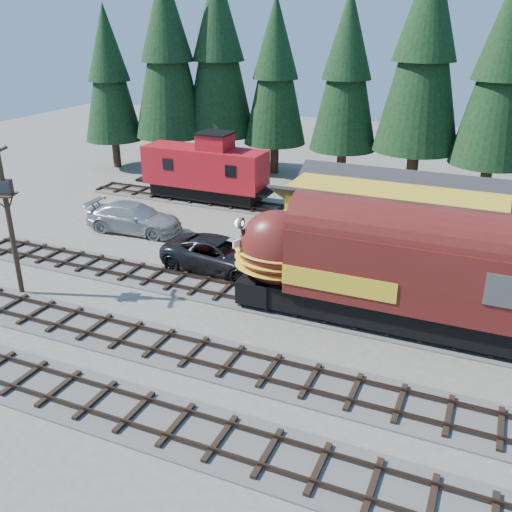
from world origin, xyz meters
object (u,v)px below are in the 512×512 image
at_px(depot, 393,222).
at_px(pickup_truck_a, 220,255).
at_px(utility_pole, 8,210).
at_px(locomotive, 400,275).
at_px(caboose, 205,170).
at_px(pickup_truck_b, 134,218).

relative_size(depot, pickup_truck_a, 1.84).
bearing_deg(utility_pole, depot, 11.90).
distance_m(locomotive, caboose, 22.62).
distance_m(depot, caboose, 17.77).
bearing_deg(locomotive, pickup_truck_a, 166.56).
xyz_separation_m(depot, caboose, (-16.10, 7.50, -0.40)).
xyz_separation_m(depot, utility_pole, (-17.46, -10.90, 1.74)).
xyz_separation_m(locomotive, pickup_truck_b, (-19.02, 5.97, -1.74)).
height_order(locomotive, pickup_truck_b, locomotive).
bearing_deg(locomotive, caboose, 141.76).
bearing_deg(caboose, utility_pole, -94.21).
relative_size(pickup_truck_a, pickup_truck_b, 1.03).
distance_m(locomotive, pickup_truck_b, 20.01).
bearing_deg(depot, locomotive, -75.66).
bearing_deg(caboose, locomotive, -38.24).
bearing_deg(pickup_truck_b, locomotive, -111.15).
height_order(caboose, pickup_truck_b, caboose).
bearing_deg(pickup_truck_b, pickup_truck_a, -115.97).
bearing_deg(utility_pole, caboose, 65.71).
height_order(locomotive, utility_pole, utility_pole).
relative_size(caboose, pickup_truck_b, 1.47).
bearing_deg(pickup_truck_a, pickup_truck_b, 70.79).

